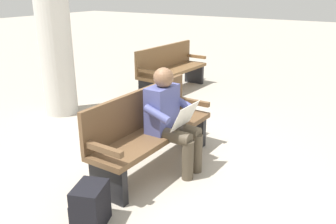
{
  "coord_description": "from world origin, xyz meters",
  "views": [
    {
      "loc": [
        3.04,
        2.11,
        2.0
      ],
      "look_at": [
        -0.03,
        0.15,
        0.7
      ],
      "focal_mm": 37.83,
      "sensor_mm": 36.0,
      "label": 1
    }
  ],
  "objects": [
    {
      "name": "bench_near",
      "position": [
        -0.0,
        -0.07,
        0.46
      ],
      "size": [
        1.81,
        0.51,
        0.9
      ],
      "rotation": [
        0.0,
        0.0,
        -0.02
      ],
      "color": "brown",
      "rests_on": "ground"
    },
    {
      "name": "backpack",
      "position": [
        1.19,
        0.12,
        0.19
      ],
      "size": [
        0.39,
        0.37,
        0.39
      ],
      "rotation": [
        0.0,
        0.0,
        3.5
      ],
      "color": "black",
      "rests_on": "ground"
    },
    {
      "name": "ground_plane",
      "position": [
        0.0,
        0.0,
        0.0
      ],
      "size": [
        40.0,
        40.0,
        0.0
      ],
      "primitive_type": "plane",
      "color": "#A89E8E"
    },
    {
      "name": "person_seated",
      "position": [
        -0.06,
        0.16,
        0.63
      ],
      "size": [
        0.57,
        0.58,
        1.18
      ],
      "rotation": [
        0.0,
        0.0,
        -0.02
      ],
      "color": "#474C84",
      "rests_on": "ground"
    },
    {
      "name": "bench_far",
      "position": [
        -2.81,
        -1.56,
        0.46
      ],
      "size": [
        1.82,
        0.56,
        0.9
      ],
      "rotation": [
        0.0,
        0.0,
        -0.04
      ],
      "color": "brown",
      "rests_on": "ground"
    }
  ]
}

